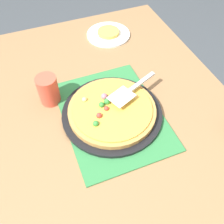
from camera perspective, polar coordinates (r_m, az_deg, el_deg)
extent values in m
plane|color=#3D4247|center=(1.62, 0.00, -17.32)|extent=(8.00, 8.00, 0.00)
cube|color=olive|center=(0.98, 0.00, -1.29)|extent=(1.40, 1.00, 0.03)
cube|color=olive|center=(1.79, 5.77, 10.69)|extent=(0.07, 0.07, 0.72)
cube|color=olive|center=(1.67, -22.61, 2.79)|extent=(0.07, 0.07, 0.72)
cube|color=#2D753D|center=(0.96, 0.00, -0.63)|extent=(0.48, 0.36, 0.01)
cylinder|color=black|center=(0.96, 0.00, -0.26)|extent=(0.38, 0.38, 0.01)
cylinder|color=#B78442|center=(0.94, 0.00, 0.38)|extent=(0.33, 0.33, 0.02)
cylinder|color=gold|center=(0.93, 0.00, 0.89)|extent=(0.30, 0.30, 0.01)
sphere|color=#338433|center=(0.88, -3.71, -2.62)|extent=(0.02, 0.02, 0.02)
sphere|color=#338433|center=(0.98, 2.14, 4.64)|extent=(0.02, 0.02, 0.02)
sphere|color=red|center=(0.92, -1.24, 0.71)|extent=(0.02, 0.02, 0.02)
sphere|color=#E5CC7F|center=(0.96, -6.25, 2.83)|extent=(0.02, 0.02, 0.02)
sphere|color=#E5CC7F|center=(0.97, -1.64, 3.74)|extent=(0.02, 0.02, 0.02)
sphere|color=#338433|center=(0.94, -1.15, 2.39)|extent=(0.02, 0.02, 0.02)
sphere|color=red|center=(0.90, -2.96, -0.79)|extent=(0.02, 0.02, 0.02)
sphere|color=#E5CC7F|center=(0.95, 2.18, 2.76)|extent=(0.03, 0.03, 0.03)
sphere|color=#B76675|center=(0.96, -1.75, 3.53)|extent=(0.03, 0.03, 0.03)
sphere|color=#338433|center=(0.93, -2.38, 1.65)|extent=(0.02, 0.02, 0.02)
cylinder|color=white|center=(1.35, -0.81, 17.14)|extent=(0.22, 0.22, 0.01)
cylinder|color=#EAB747|center=(1.35, -0.82, 17.60)|extent=(0.11, 0.11, 0.02)
cylinder|color=#E04C38|center=(1.00, -14.21, 4.88)|extent=(0.08, 0.08, 0.12)
cube|color=silver|center=(0.94, 2.17, 3.48)|extent=(0.10, 0.11, 0.00)
cube|color=#B2B2B7|center=(1.00, 6.78, 6.87)|extent=(0.07, 0.13, 0.01)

